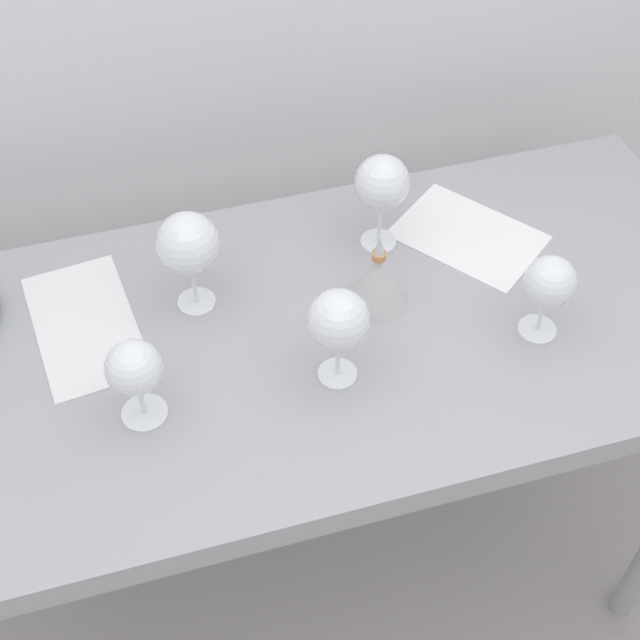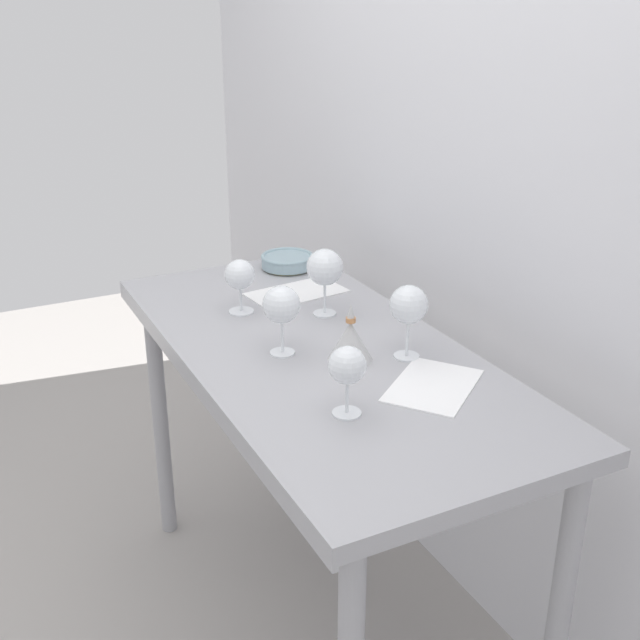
# 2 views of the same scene
# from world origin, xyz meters

# --- Properties ---
(ground_plane) EXTENTS (6.00, 6.00, 0.00)m
(ground_plane) POSITION_xyz_m (0.00, 0.00, 0.00)
(ground_plane) COLOR #9D9893
(steel_counter) EXTENTS (1.40, 0.65, 0.90)m
(steel_counter) POSITION_xyz_m (0.00, -0.01, 0.79)
(steel_counter) COLOR #9F9FA4
(steel_counter) RESTS_ON ground_plane
(wine_glass_near_right) EXTENTS (0.08, 0.08, 0.15)m
(wine_glass_near_right) POSITION_xyz_m (0.33, -0.10, 1.01)
(wine_glass_near_right) COLOR white
(wine_glass_near_right) RESTS_ON steel_counter
(wine_glass_far_right) EXTENTS (0.09, 0.09, 0.18)m
(wine_glass_far_right) POSITION_xyz_m (0.15, 0.16, 1.03)
(wine_glass_far_right) COLOR white
(wine_glass_far_right) RESTS_ON steel_counter
(wine_glass_near_left) EXTENTS (0.08, 0.08, 0.15)m
(wine_glass_near_left) POSITION_xyz_m (-0.30, -0.09, 1.00)
(wine_glass_near_left) COLOR white
(wine_glass_near_left) RESTS_ON steel_counter
(wine_glass_far_left) EXTENTS (0.10, 0.10, 0.18)m
(wine_glass_far_left) POSITION_xyz_m (-0.18, 0.11, 1.03)
(wine_glass_far_left) COLOR white
(wine_glass_far_left) RESTS_ON steel_counter
(wine_glass_near_center) EXTENTS (0.09, 0.09, 0.17)m
(wine_glass_near_center) POSITION_xyz_m (-0.01, -0.10, 1.02)
(wine_glass_near_center) COLOR white
(wine_glass_near_center) RESTS_ON steel_counter
(tasting_sheet_upper) EXTENTS (0.28, 0.30, 0.00)m
(tasting_sheet_upper) POSITION_xyz_m (0.31, 0.13, 0.90)
(tasting_sheet_upper) COLOR white
(tasting_sheet_upper) RESTS_ON steel_counter
(tasting_sheet_lower) EXTENTS (0.19, 0.29, 0.00)m
(tasting_sheet_lower) POSITION_xyz_m (-0.37, 0.11, 0.90)
(tasting_sheet_lower) COLOR white
(tasting_sheet_lower) RESTS_ON steel_counter
(decanter_funnel) EXTENTS (0.11, 0.11, 0.14)m
(decanter_funnel) POSITION_xyz_m (0.10, 0.03, 0.95)
(decanter_funnel) COLOR #B7B7B7
(decanter_funnel) RESTS_ON steel_counter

